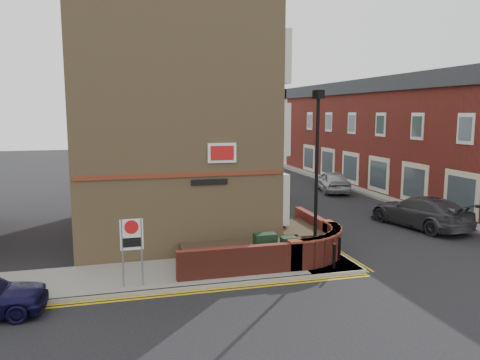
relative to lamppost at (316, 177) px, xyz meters
name	(u,v)px	position (x,y,z in m)	size (l,w,h in m)	color
ground	(285,281)	(-1.60, -1.20, -3.34)	(120.00, 120.00, 0.00)	black
pavement_corner	(176,273)	(-5.10, 0.30, -3.28)	(13.00, 3.00, 0.12)	gray
pavement_main	(230,195)	(0.40, 14.80, -3.28)	(2.00, 32.00, 0.12)	gray
pavement_far	(399,195)	(11.40, 11.80, -3.28)	(4.00, 40.00, 0.12)	gray
kerb_side	(182,289)	(-5.10, -1.20, -3.28)	(13.00, 0.15, 0.12)	gray
kerb_main_near	(245,195)	(1.40, 14.80, -3.28)	(0.15, 32.00, 0.12)	gray
kerb_main_far	(373,197)	(9.40, 11.80, -3.28)	(0.15, 40.00, 0.12)	gray
yellow_lines_side	(183,293)	(-5.10, -1.45, -3.34)	(13.00, 0.28, 0.01)	gold
yellow_lines_main	(248,195)	(1.65, 14.80, -3.34)	(0.28, 32.00, 0.01)	gold
corner_building	(170,100)	(-4.44, 6.80, 2.88)	(8.95, 10.40, 13.60)	#977B50
garden_wall	(263,258)	(-1.60, 1.30, -3.34)	(6.80, 6.00, 1.20)	maroon
lamppost	(316,177)	(0.00, 0.00, 0.00)	(0.25, 0.50, 6.30)	black
utility_cabinet_large	(265,250)	(-1.90, 0.10, -2.62)	(0.80, 0.45, 1.20)	black
utility_cabinet_small	(289,252)	(-1.10, -0.20, -2.67)	(0.55, 0.40, 1.10)	black
bollard_near	(334,256)	(0.40, -0.80, -2.77)	(0.11, 0.11, 0.90)	black
bollard_far	(339,249)	(1.00, 0.00, -2.77)	(0.11, 0.11, 0.90)	black
zone_sign	(132,240)	(-6.60, -0.70, -1.70)	(0.72, 0.07, 2.20)	slate
far_terrace	(388,133)	(12.90, 15.80, 0.70)	(5.40, 30.40, 8.00)	maroon
far_terrace_cream	(289,125)	(12.90, 36.80, 0.71)	(5.40, 12.40, 8.00)	beige
tree_near	(238,127)	(0.40, 12.85, 1.36)	(3.64, 3.65, 6.70)	#382B1E
tree_mid	(212,118)	(0.40, 20.85, 1.85)	(4.03, 4.03, 7.42)	#382B1E
tree_far	(195,120)	(0.40, 28.85, 1.57)	(3.81, 3.81, 7.00)	#382B1E
traffic_light_assembly	(210,146)	(0.80, 23.80, -0.56)	(0.20, 0.16, 4.20)	black
silver_car_near	(258,186)	(2.00, 13.62, -2.56)	(1.67, 4.78, 1.58)	#A9ABB1
red_car_main	(245,181)	(2.00, 16.95, -2.69)	(2.19, 4.74, 1.32)	maroon
grey_car_far	(420,212)	(7.44, 4.11, -2.57)	(2.18, 5.35, 1.55)	#313237
silver_car_far	(332,181)	(7.81, 14.60, -2.58)	(1.80, 4.48, 1.52)	#9FA1A7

